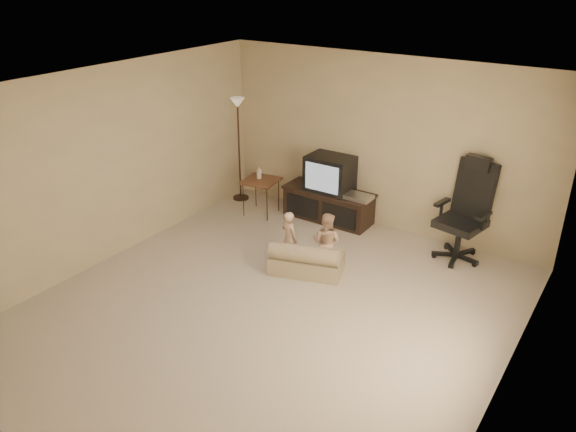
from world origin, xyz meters
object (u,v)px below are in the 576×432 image
Objects in this scene: tv_stand at (329,194)px; floor_lamp at (238,127)px; office_chair at (464,223)px; toddler_left at (289,239)px; side_table at (261,181)px; child_sofa at (306,261)px; toddler_right at (326,242)px.

tv_stand is 1.81m from floor_lamp.
office_chair is 1.83× the size of toddler_left.
tv_stand is 1.85× the size of side_table.
side_table is (-3.04, -0.34, 0.05)m from office_chair.
child_sofa is 1.28× the size of toddler_right.
toddler_right is at bearing 36.48° from child_sofa.
office_chair is at bearing 27.44° from child_sofa.
floor_lamp is (-0.63, 0.29, 0.68)m from side_table.
tv_stand reaches higher than child_sofa.
toddler_right is (0.16, 0.22, 0.21)m from child_sofa.
toddler_right reaches higher than toddler_left.
side_table is 0.98m from floor_lamp.
floor_lamp is 2.25× the size of toddler_left.
office_chair is at bearing -1.64° from tv_stand.
floor_lamp is at bearing 155.57° from side_table.
child_sofa is at bearing -123.10° from office_chair.
floor_lamp reaches higher than toddler_left.
toddler_left is at bearing 11.24° from toddler_right.
tv_stand is 1.53m from toddler_right.
child_sofa is 0.37m from toddler_left.
tv_stand reaches higher than toddler_left.
child_sofa is at bearing -33.54° from floor_lamp.
side_table is 1.02× the size of toddler_left.
side_table reaches higher than toddler_left.
side_table is at bearing -158.08° from tv_stand.
floor_lamp is (-3.68, -0.05, 0.73)m from office_chair.
toddler_left is at bearing 148.44° from child_sofa.
floor_lamp reaches higher than toddler_right.
office_chair is 1.37× the size of child_sofa.
toddler_right is (-1.32, -1.29, -0.10)m from office_chair.
tv_stand is 1.88× the size of toddler_left.
side_table is 1.97m from toddler_right.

